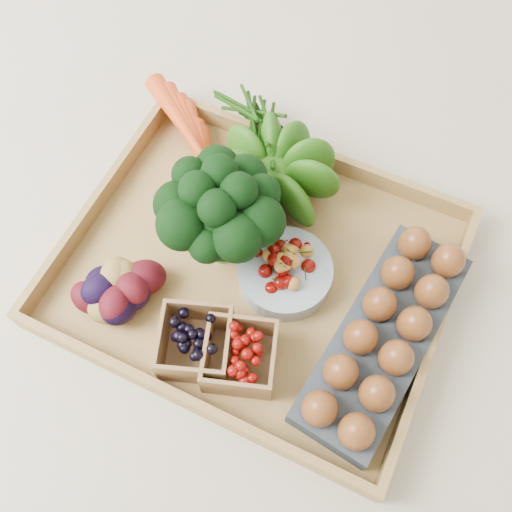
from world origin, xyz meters
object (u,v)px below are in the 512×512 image
at_px(cherry_bowl, 285,273).
at_px(broccoli, 222,227).
at_px(tray, 256,271).
at_px(egg_carton, 382,338).

bearing_deg(cherry_bowl, broccoli, 176.21).
bearing_deg(broccoli, cherry_bowl, -3.79).
height_order(tray, cherry_bowl, cherry_bowl).
relative_size(broccoli, egg_carton, 0.53).
xyz_separation_m(tray, egg_carton, (0.21, -0.03, 0.03)).
bearing_deg(tray, cherry_bowl, 5.43).
xyz_separation_m(tray, cherry_bowl, (0.04, 0.00, 0.03)).
height_order(tray, broccoli, broccoli).
height_order(broccoli, cherry_bowl, broccoli).
distance_m(tray, cherry_bowl, 0.05).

